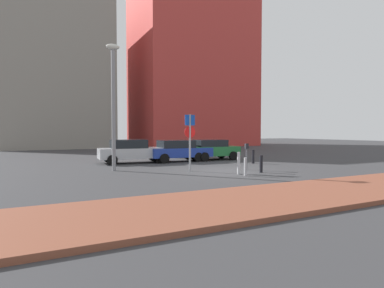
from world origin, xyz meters
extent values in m
plane|color=#38383A|center=(0.00, 0.00, 0.00)|extent=(120.00, 120.00, 0.00)
cube|color=brown|center=(0.00, -6.66, 0.07)|extent=(40.00, 3.59, 0.14)
cube|color=#B7BABF|center=(-3.07, 6.33, 0.66)|extent=(4.64, 2.03, 0.67)
cube|color=black|center=(-3.42, 6.34, 1.27)|extent=(2.32, 1.76, 0.55)
cylinder|color=black|center=(-1.48, 7.13, 0.32)|extent=(0.65, 0.25, 0.64)
cylinder|color=black|center=(-1.58, 5.35, 0.32)|extent=(0.65, 0.25, 0.64)
cylinder|color=black|center=(-4.57, 7.30, 0.32)|extent=(0.65, 0.25, 0.64)
cylinder|color=black|center=(-4.66, 5.52, 0.32)|extent=(0.65, 0.25, 0.64)
cube|color=#1E389E|center=(0.11, 5.91, 0.64)|extent=(4.38, 1.75, 0.63)
cube|color=black|center=(-0.19, 5.91, 1.22)|extent=(2.37, 1.59, 0.53)
cylinder|color=black|center=(1.60, 6.73, 0.32)|extent=(0.64, 0.23, 0.64)
cylinder|color=black|center=(1.58, 5.04, 0.32)|extent=(0.64, 0.23, 0.64)
cylinder|color=black|center=(-1.36, 6.77, 0.32)|extent=(0.64, 0.23, 0.64)
cylinder|color=black|center=(-1.38, 5.08, 0.32)|extent=(0.64, 0.23, 0.64)
cube|color=#237238|center=(2.58, 5.96, 0.66)|extent=(4.19, 1.91, 0.67)
cube|color=black|center=(2.54, 5.96, 1.24)|extent=(2.25, 1.69, 0.49)
cylinder|color=black|center=(4.01, 6.78, 0.32)|extent=(0.65, 0.24, 0.64)
cylinder|color=black|center=(3.94, 5.03, 0.32)|extent=(0.65, 0.24, 0.64)
cylinder|color=black|center=(1.21, 6.89, 0.32)|extent=(0.65, 0.24, 0.64)
cylinder|color=black|center=(1.14, 5.14, 0.32)|extent=(0.65, 0.24, 0.64)
cylinder|color=gray|center=(-1.63, 0.74, 1.49)|extent=(0.10, 0.10, 2.99)
cube|color=#1447B7|center=(-1.63, 0.74, 2.68)|extent=(0.55, 0.08, 0.55)
cylinder|color=red|center=(-1.63, 0.74, 2.06)|extent=(0.60, 0.07, 0.60)
cylinder|color=#4C4C51|center=(1.35, -0.14, 0.58)|extent=(0.08, 0.08, 1.15)
cube|color=black|center=(1.35, -0.14, 1.29)|extent=(0.18, 0.14, 0.28)
cylinder|color=gray|center=(-5.17, 2.70, 3.19)|extent=(0.20, 0.20, 6.37)
ellipsoid|color=silver|center=(-5.17, 2.70, 6.52)|extent=(0.70, 0.36, 0.30)
cylinder|color=#B7B7BC|center=(-0.06, -1.99, 0.43)|extent=(0.13, 0.13, 0.87)
cylinder|color=black|center=(3.79, 2.47, 0.45)|extent=(0.17, 0.17, 0.89)
cylinder|color=black|center=(1.36, -1.37, 0.45)|extent=(0.16, 0.16, 0.89)
cylinder|color=#B7B7BC|center=(-0.01, -1.37, 0.54)|extent=(0.15, 0.15, 1.09)
cube|color=#BF3833|center=(12.42, 29.30, 11.68)|extent=(16.69, 12.78, 23.36)
cube|color=gray|center=(-6.45, 32.13, 9.18)|extent=(12.99, 14.93, 18.37)
camera|label=1|loc=(-8.77, -13.96, 2.09)|focal=29.23mm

